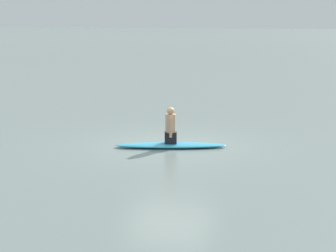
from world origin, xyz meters
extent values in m
plane|color=slate|center=(0.00, 0.00, 0.00)|extent=(400.00, 400.00, 0.00)
ellipsoid|color=#339EC6|center=(0.19, 0.10, 0.07)|extent=(1.87, 3.13, 0.13)
cube|color=black|center=(0.19, 0.10, 0.29)|extent=(0.39, 0.43, 0.32)
cylinder|color=tan|center=(0.19, 0.10, 0.70)|extent=(0.40, 0.40, 0.53)
sphere|color=tan|center=(0.19, 0.10, 1.06)|extent=(0.21, 0.21, 0.21)
cylinder|color=tan|center=(0.02, 0.03, 0.63)|extent=(0.11, 0.11, 0.59)
cylinder|color=tan|center=(0.35, 0.18, 0.63)|extent=(0.11, 0.11, 0.59)
camera|label=1|loc=(14.63, 6.55, 3.60)|focal=60.86mm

